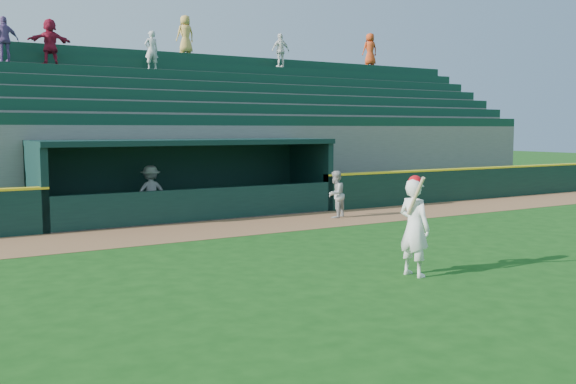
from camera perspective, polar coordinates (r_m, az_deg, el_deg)
name	(u,v)px	position (r m, az deg, el deg)	size (l,w,h in m)	color
ground	(326,257)	(14.06, 3.39, -5.83)	(120.00, 120.00, 0.00)	#154411
warning_track	(228,228)	(18.24, -5.38, -3.18)	(40.00, 3.00, 0.01)	brown
field_wall_right	(485,184)	(26.98, 17.07, 0.72)	(15.50, 0.30, 1.20)	black
wall_stripe_right	(485,168)	(26.94, 17.11, 2.06)	(15.50, 0.32, 0.06)	yellow
dugout_player_front	(336,194)	(20.18, 4.25, -0.21)	(0.72, 0.56, 1.49)	#ABABA5
dugout_player_inside	(151,192)	(20.42, -12.10, -0.01)	(1.07, 0.62, 1.66)	#A6A6A1
dugout	(185,174)	(20.92, -9.12, 1.63)	(9.40, 2.80, 2.46)	slate
stands	(139,139)	(25.16, -13.13, 4.59)	(34.50, 6.25, 7.58)	slate
batter_at_plate	(414,226)	(12.38, 11.16, -2.97)	(0.53, 0.85, 1.94)	white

